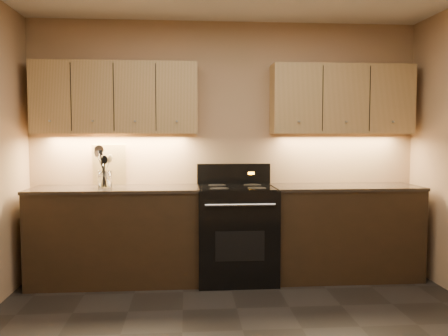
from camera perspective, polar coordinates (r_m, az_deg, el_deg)
The scene contains 14 objects.
wall_back at distance 4.95m, azimuth 0.20°, elevation 2.40°, with size 4.00×0.04×2.60m, color tan.
counter_left at distance 4.78m, azimuth -12.88°, elevation -7.83°, with size 1.62×0.62×0.93m.
counter_right at distance 4.99m, azimuth 14.24°, elevation -7.36°, with size 1.46×0.62×0.93m.
stove at distance 4.73m, azimuth 1.49°, elevation -7.69°, with size 0.76×0.68×1.14m.
upper_cab_left at distance 4.84m, azimuth -12.87°, elevation 8.19°, with size 1.60×0.30×0.70m, color tan.
upper_cab_right at distance 5.05m, azimuth 13.95°, elevation 8.00°, with size 1.44×0.30×0.70m, color tan.
outlet_plate at distance 5.01m, azimuth -14.77°, elevation 0.23°, with size 0.09×0.01×0.12m, color #B2B5BA.
utensil_crock at distance 4.71m, azimuth -14.12°, elevation -1.40°, with size 0.17×0.17×0.16m.
cutting_board at distance 4.96m, azimuth -13.63°, elevation 0.41°, with size 0.33×0.02×0.42m, color tan.
wooden_spoon at distance 4.70m, azimuth -14.48°, elevation -0.25°, with size 0.06×0.06×0.31m, color tan, non-canonical shape.
black_spoon at distance 4.72m, azimuth -14.27°, elevation -0.30°, with size 0.06×0.06×0.30m, color black, non-canonical shape.
black_turner at distance 4.67m, azimuth -14.06°, elevation 0.08°, with size 0.08×0.08×0.36m, color black, non-canonical shape.
steel_spatula at distance 4.71m, azimuth -13.68°, elevation 0.13°, with size 0.08×0.08×0.37m, color silver, non-canonical shape.
steel_skimmer at distance 4.67m, azimuth -13.77°, elevation 0.23°, with size 0.09×0.09×0.39m, color silver, non-canonical shape.
Camera 1 is at (-0.40, -2.93, 1.44)m, focal length 38.00 mm.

